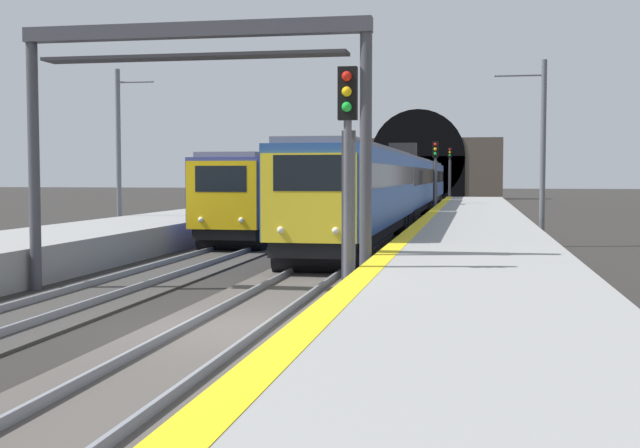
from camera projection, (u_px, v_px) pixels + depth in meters
name	position (u px, v px, depth m)	size (l,w,h in m)	color
ground_plane	(230.00, 331.00, 15.30)	(320.00, 320.00, 0.00)	#282623
platform_right	(473.00, 311.00, 14.47)	(112.00, 4.53, 1.02)	gray
platform_right_edge_strip	(359.00, 279.00, 14.80)	(112.00, 0.50, 0.01)	yellow
track_main_line	(230.00, 329.00, 15.30)	(160.00, 3.18, 0.21)	#4C4742
track_adjacent_line	(11.00, 321.00, 16.10)	(160.00, 3.00, 0.21)	#383533
train_main_approaching	(403.00, 184.00, 52.20)	(60.06, 2.89, 4.84)	#264C99
train_adjacent_platform	(346.00, 185.00, 57.80)	(57.83, 3.01, 3.71)	navy
railway_signal_near	(348.00, 166.00, 16.56)	(0.39, 0.38, 5.01)	#4C4C54
railway_signal_mid	(435.00, 172.00, 53.66)	(0.39, 0.38, 5.02)	#4C4C54
railway_signal_far	(450.00, 170.00, 85.26)	(0.39, 0.38, 5.65)	#38383D
overhead_signal_gantry	(193.00, 88.00, 19.73)	(0.70, 8.57, 6.47)	#3F3F47
tunnel_portal	(418.00, 168.00, 99.36)	(3.06, 19.75, 11.06)	#51473D
catenary_mast_near	(542.00, 151.00, 32.98)	(0.22, 2.03, 7.41)	#595B60
catenary_mast_far	(119.00, 152.00, 37.63)	(0.22, 1.82, 7.63)	#595B60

